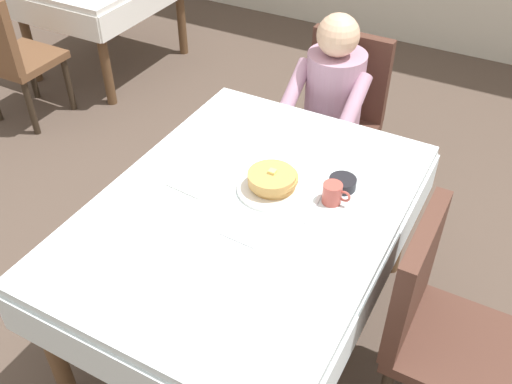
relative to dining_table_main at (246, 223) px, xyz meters
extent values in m
plane|color=brown|center=(0.00, 0.00, -0.65)|extent=(14.00, 14.00, 0.00)
cube|color=silver|center=(0.00, 0.00, 0.07)|extent=(1.10, 1.50, 0.04)
cube|color=silver|center=(0.00, -0.76, -0.04)|extent=(1.10, 0.01, 0.18)
cube|color=silver|center=(0.00, 0.76, -0.04)|extent=(1.10, 0.01, 0.18)
cube|color=silver|center=(-0.56, 0.00, -0.04)|extent=(0.01, 1.50, 0.18)
cube|color=silver|center=(0.56, 0.00, -0.04)|extent=(0.01, 1.50, 0.18)
cylinder|color=brown|center=(-0.47, -0.67, -0.30)|extent=(0.07, 0.07, 0.70)
cylinder|color=brown|center=(-0.47, 0.67, -0.30)|extent=(0.07, 0.07, 0.70)
cylinder|color=brown|center=(0.47, 0.67, -0.30)|extent=(0.07, 0.07, 0.70)
cube|color=#4C2D23|center=(-0.07, 1.07, -0.23)|extent=(0.44, 0.44, 0.05)
cube|color=#4C2D23|center=(-0.07, 1.27, 0.04)|extent=(0.44, 0.06, 0.48)
cylinder|color=#2D2319|center=(0.11, 0.89, -0.45)|extent=(0.04, 0.04, 0.40)
cylinder|color=#2D2319|center=(-0.25, 0.89, -0.45)|extent=(0.04, 0.04, 0.40)
cylinder|color=#2D2319|center=(0.11, 1.25, -0.45)|extent=(0.04, 0.04, 0.40)
cylinder|color=#2D2319|center=(-0.25, 1.25, -0.45)|extent=(0.04, 0.04, 0.40)
cylinder|color=#B2849E|center=(-0.07, 1.05, 0.03)|extent=(0.30, 0.30, 0.46)
sphere|color=#D8AD8C|center=(-0.07, 1.03, 0.36)|extent=(0.21, 0.21, 0.21)
cylinder|color=#B2849E|center=(0.09, 0.91, 0.10)|extent=(0.08, 0.29, 0.23)
cylinder|color=#B2849E|center=(-0.23, 0.91, 0.10)|extent=(0.08, 0.29, 0.23)
cylinder|color=#383D51|center=(0.01, 0.87, -0.43)|extent=(0.10, 0.10, 0.45)
cylinder|color=#383D51|center=(-0.15, 0.87, -0.43)|extent=(0.10, 0.10, 0.45)
cube|color=#4C2D23|center=(0.87, 0.00, -0.23)|extent=(0.44, 0.44, 0.05)
cube|color=#4C2D23|center=(0.67, 0.00, 0.04)|extent=(0.06, 0.44, 0.48)
cylinder|color=#2D2319|center=(1.05, 0.18, -0.45)|extent=(0.04, 0.04, 0.40)
cylinder|color=#2D2319|center=(0.69, 0.18, -0.45)|extent=(0.04, 0.04, 0.40)
cylinder|color=white|center=(0.04, 0.14, 0.10)|extent=(0.28, 0.28, 0.02)
cylinder|color=tan|center=(0.04, 0.14, 0.11)|extent=(0.18, 0.18, 0.02)
cylinder|color=tan|center=(0.04, 0.13, 0.13)|extent=(0.18, 0.18, 0.02)
cylinder|color=tan|center=(0.04, 0.14, 0.15)|extent=(0.20, 0.20, 0.02)
cylinder|color=tan|center=(0.04, 0.13, 0.17)|extent=(0.19, 0.19, 0.02)
cube|color=#F4E072|center=(0.04, 0.14, 0.18)|extent=(0.03, 0.03, 0.01)
cylinder|color=#B24C42|center=(0.28, 0.18, 0.13)|extent=(0.08, 0.08, 0.08)
torus|color=#B24C42|center=(0.33, 0.18, 0.14)|extent=(0.05, 0.01, 0.05)
cylinder|color=black|center=(0.28, 0.28, 0.11)|extent=(0.11, 0.11, 0.04)
cube|color=silver|center=(-0.15, 0.12, 0.09)|extent=(0.03, 0.18, 0.00)
cube|color=silver|center=(0.23, 0.12, 0.09)|extent=(0.03, 0.20, 0.00)
cube|color=silver|center=(0.06, -0.18, 0.09)|extent=(0.15, 0.02, 0.00)
cube|color=white|center=(-0.26, 0.01, 0.09)|extent=(0.18, 0.13, 0.01)
cube|color=white|center=(-2.23, 1.20, -0.04)|extent=(0.90, 0.01, 0.18)
cube|color=white|center=(-1.77, 1.76, -0.04)|extent=(0.01, 1.10, 0.18)
cylinder|color=brown|center=(-2.60, 1.29, -0.30)|extent=(0.07, 0.07, 0.70)
cylinder|color=brown|center=(-1.86, 1.29, -0.30)|extent=(0.07, 0.07, 0.70)
cylinder|color=brown|center=(-1.86, 2.23, -0.30)|extent=(0.07, 0.07, 0.70)
cube|color=brown|center=(-2.23, 0.91, -0.23)|extent=(0.44, 0.44, 0.05)
cylinder|color=#2D2319|center=(-2.41, 1.09, -0.45)|extent=(0.04, 0.04, 0.40)
cylinder|color=#2D2319|center=(-2.05, 1.09, -0.45)|extent=(0.04, 0.04, 0.40)
cylinder|color=#2D2319|center=(-2.05, 0.73, -0.45)|extent=(0.04, 0.04, 0.40)
camera|label=1|loc=(0.83, -1.44, 1.53)|focal=40.20mm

